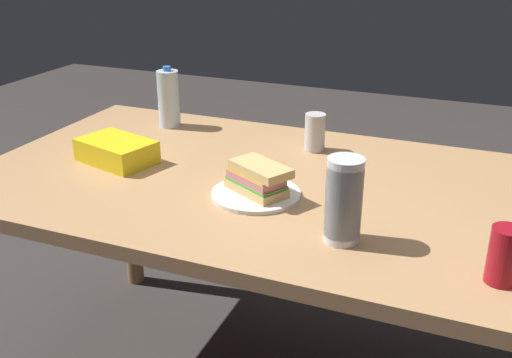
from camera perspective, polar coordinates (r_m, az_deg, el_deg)
The scene contains 8 objects.
dining_table at distance 1.72m, azimuth 3.21°, elevation -2.94°, with size 1.85×0.98×0.77m.
paper_plate at distance 1.60m, azimuth 0.00°, elevation -1.45°, with size 0.24×0.24×0.01m, color white.
sandwich at distance 1.58m, azimuth 0.14°, elevation 0.07°, with size 0.21×0.16×0.08m.
soda_can_red at distance 1.30m, azimuth 22.73°, elevation -6.80°, with size 0.07×0.07×0.12m, color maroon.
chip_bag at distance 1.87m, azimuth -13.22°, elevation 2.64°, with size 0.23×0.15×0.07m, color yellow.
plastic_cup_stack at distance 1.35m, azimuth 8.41°, elevation -2.06°, with size 0.08×0.08×0.20m.
water_bottle_spare at distance 2.17m, azimuth -8.38°, elevation 7.64°, with size 0.08×0.08×0.22m.
soda_can_silver at distance 1.92m, azimuth 5.68°, elevation 4.48°, with size 0.07×0.07×0.12m, color silver.
Camera 1 is at (0.50, -1.47, 1.44)m, focal length 41.70 mm.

